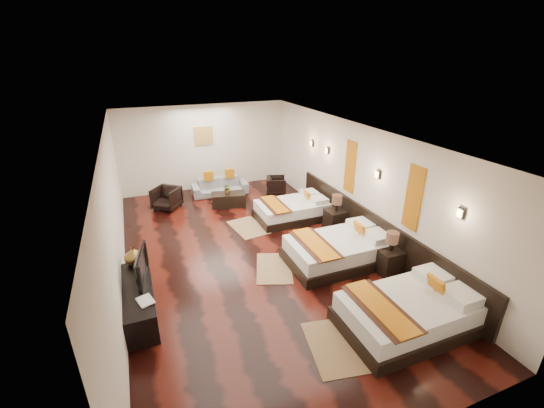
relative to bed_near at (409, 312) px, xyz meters
name	(u,v)px	position (x,y,z in m)	size (l,w,h in m)	color
floor	(252,253)	(-1.70, 3.24, -0.29)	(5.50, 9.50, 0.01)	black
ceiling	(248,134)	(-1.70, 3.24, 2.51)	(5.50, 9.50, 0.01)	white
back_wall	(204,148)	(-1.70, 7.99, 1.11)	(5.50, 0.01, 2.80)	silver
left_wall	(114,218)	(-4.45, 3.24, 1.11)	(0.01, 9.50, 2.80)	silver
right_wall	(357,182)	(1.05, 3.24, 1.11)	(0.01, 9.50, 2.80)	silver
headboard_panel	(371,231)	(1.01, 2.44, 0.16)	(0.08, 6.60, 0.90)	black
bed_near	(409,312)	(0.00, 0.00, 0.00)	(2.26, 1.42, 0.86)	black
bed_mid	(339,250)	(0.00, 2.20, 0.00)	(2.25, 1.41, 0.86)	black
bed_far	(293,210)	(0.00, 4.63, -0.04)	(1.98, 1.25, 0.76)	black
nightstand_a	(389,258)	(0.75, 1.44, 0.04)	(0.48, 0.48, 0.95)	black
nightstand_b	(336,218)	(0.75, 3.58, 0.05)	(0.49, 0.49, 0.97)	black
jute_mat_near	(333,346)	(-1.41, 0.06, -0.29)	(0.75, 1.20, 0.01)	#92704A
jute_mat_mid	(274,268)	(-1.44, 2.48, -0.29)	(0.75, 1.20, 0.01)	#92704A
jute_mat_far	(248,227)	(-1.36, 4.53, -0.29)	(0.75, 1.20, 0.01)	#92704A
tv_console	(139,300)	(-4.20, 2.04, -0.02)	(0.50, 1.80, 0.55)	black
tv	(137,267)	(-4.15, 2.29, 0.52)	(0.93, 0.12, 0.54)	black
book	(138,304)	(-4.20, 1.55, 0.27)	(0.23, 0.31, 0.03)	black
figurine	(134,255)	(-4.20, 2.86, 0.44)	(0.36, 0.36, 0.37)	brown
sofa	(220,186)	(-1.44, 7.20, -0.03)	(1.79, 0.70, 0.52)	gray
armchair_left	(167,198)	(-3.20, 6.65, 0.03)	(0.70, 0.72, 0.66)	black
armchair_right	(276,185)	(0.30, 6.57, -0.01)	(0.60, 0.62, 0.56)	black
coffee_table	(228,200)	(-1.44, 6.15, -0.09)	(1.00, 0.50, 0.40)	black
table_plant	(227,188)	(-1.45, 6.21, 0.25)	(0.27, 0.23, 0.30)	#2C6120
orange_panel_a	(413,198)	(1.03, 1.34, 1.41)	(0.04, 0.40, 1.30)	#D86014
orange_panel_b	(350,167)	(1.03, 3.54, 1.41)	(0.04, 0.40, 1.30)	#D86014
sconce_near	(461,213)	(1.01, 0.24, 1.56)	(0.07, 0.12, 0.18)	black
sconce_mid	(378,174)	(1.01, 2.44, 1.56)	(0.07, 0.12, 0.18)	black
sconce_far	(327,151)	(1.01, 4.64, 1.56)	(0.07, 0.12, 0.18)	black
sconce_lounge	(312,143)	(1.01, 5.54, 1.56)	(0.07, 0.12, 0.18)	black
gold_artwork	(204,136)	(-1.70, 7.97, 1.51)	(0.60, 0.04, 0.60)	#AD873F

